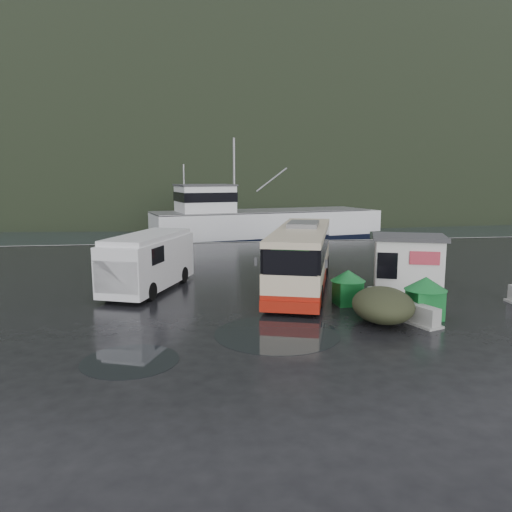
{
  "coord_description": "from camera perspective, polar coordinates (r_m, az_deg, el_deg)",
  "views": [
    {
      "loc": [
        -3.07,
        -19.6,
        5.3
      ],
      "look_at": [
        0.06,
        2.46,
        1.7
      ],
      "focal_mm": 35.0,
      "sensor_mm": 36.0,
      "label": 1
    }
  ],
  "objects": [
    {
      "name": "ground",
      "position": [
        20.54,
        0.81,
        -5.78
      ],
      "size": [
        160.0,
        160.0,
        0.0
      ],
      "primitive_type": "plane",
      "color": "black",
      "rests_on": "ground"
    },
    {
      "name": "harbor_water",
      "position": [
        129.75,
        -6.76,
        6.76
      ],
      "size": [
        300.0,
        180.0,
        0.02
      ],
      "primitive_type": "cube",
      "color": "black",
      "rests_on": "ground"
    },
    {
      "name": "quay_edge",
      "position": [
        40.07,
        -3.61,
        1.55
      ],
      "size": [
        160.0,
        0.6,
        1.5
      ],
      "primitive_type": "cube",
      "color": "#999993",
      "rests_on": "ground"
    },
    {
      "name": "headland",
      "position": [
        269.97,
        -5.35,
        8.0
      ],
      "size": [
        780.0,
        540.0,
        570.0
      ],
      "primitive_type": "ellipsoid",
      "color": "black",
      "rests_on": "ground"
    },
    {
      "name": "coach_bus",
      "position": [
        24.21,
        5.18,
        -3.51
      ],
      "size": [
        6.0,
        11.21,
        3.07
      ],
      "primitive_type": null,
      "rotation": [
        0.0,
        0.0,
        -0.31
      ],
      "color": "beige",
      "rests_on": "ground"
    },
    {
      "name": "white_van",
      "position": [
        24.01,
        -12.06,
        -3.78
      ],
      "size": [
        4.34,
        6.7,
        2.65
      ],
      "primitive_type": null,
      "rotation": [
        0.0,
        0.0,
        -0.37
      ],
      "color": "silver",
      "rests_on": "ground"
    },
    {
      "name": "waste_bin_left",
      "position": [
        19.94,
        18.64,
        -6.73
      ],
      "size": [
        1.14,
        1.14,
        1.58
      ],
      "primitive_type": null,
      "rotation": [
        0.0,
        0.0,
        0.01
      ],
      "color": "#116427",
      "rests_on": "ground"
    },
    {
      "name": "waste_bin_right",
      "position": [
        21.19,
        10.39,
        -5.46
      ],
      "size": [
        1.1,
        1.1,
        1.46
      ],
      "primitive_type": null,
      "rotation": [
        0.0,
        0.0,
        0.05
      ],
      "color": "#116427",
      "rests_on": "ground"
    },
    {
      "name": "dome_tent",
      "position": [
        19.11,
        14.23,
        -7.22
      ],
      "size": [
        2.92,
        3.58,
        1.23
      ],
      "primitive_type": null,
      "rotation": [
        0.0,
        0.0,
        -0.24
      ],
      "color": "#2C301D",
      "rests_on": "ground"
    },
    {
      "name": "ticket_kiosk",
      "position": [
        24.62,
        16.84,
        -3.65
      ],
      "size": [
        3.93,
        3.45,
        2.56
      ],
      "primitive_type": null,
      "rotation": [
        0.0,
        0.0,
        -0.35
      ],
      "color": "silver",
      "rests_on": "ground"
    },
    {
      "name": "jersey_barrier_a",
      "position": [
        19.02,
        18.41,
        -7.48
      ],
      "size": [
        1.16,
        1.59,
        0.71
      ],
      "primitive_type": null,
      "rotation": [
        0.0,
        0.0,
        0.35
      ],
      "color": "#999993",
      "rests_on": "ground"
    },
    {
      "name": "jersey_barrier_b",
      "position": [
        21.05,
        13.84,
        -5.67
      ],
      "size": [
        0.82,
        1.48,
        0.72
      ],
      "primitive_type": null,
      "rotation": [
        0.0,
        0.0,
        0.07
      ],
      "color": "#999993",
      "rests_on": "ground"
    },
    {
      "name": "fishing_trawler",
      "position": [
        49.74,
        0.75,
        3.05
      ],
      "size": [
        26.16,
        11.38,
        10.22
      ],
      "primitive_type": null,
      "rotation": [
        0.0,
        0.0,
        0.23
      ],
      "color": "silver",
      "rests_on": "ground"
    },
    {
      "name": "puddles",
      "position": [
        18.89,
        4.61,
        -7.13
      ],
      "size": [
        14.42,
        11.8,
        0.01
      ],
      "color": "black",
      "rests_on": "ground"
    }
  ]
}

